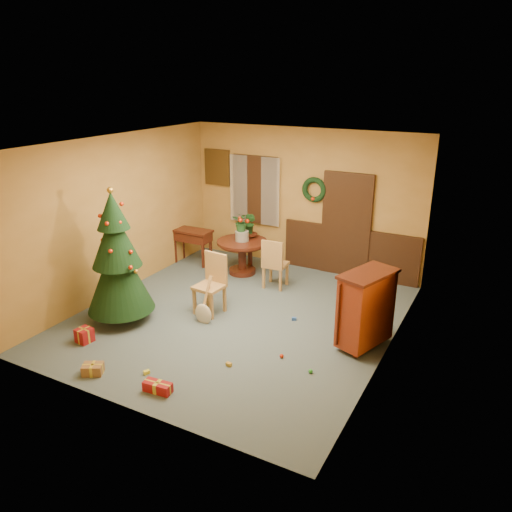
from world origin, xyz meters
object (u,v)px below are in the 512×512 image
Objects in this scene: writing_desk at (192,238)px; sideboard at (366,307)px; christmas_tree at (117,260)px; dining_table at (242,250)px; chair_near at (212,281)px.

sideboard is at bearing -21.66° from writing_desk.
dining_table is at bearing 74.71° from christmas_tree.
christmas_tree is at bearing -79.97° from writing_desk.
dining_table is 1.82m from chair_near.
sideboard is at bearing 15.43° from christmas_tree.
writing_desk is (-1.65, 1.78, 0.01)m from chair_near.
chair_near is at bearing -178.40° from sideboard.
chair_near is 2.65m from sideboard.
chair_near is at bearing -76.86° from dining_table.
chair_near is 1.60m from christmas_tree.
christmas_tree is (-0.75, -2.75, 0.58)m from dining_table.
christmas_tree reaches higher than chair_near.
chair_near is 0.87× the size of sideboard.
writing_desk is 0.72× the size of sideboard.
writing_desk is 4.63m from sideboard.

